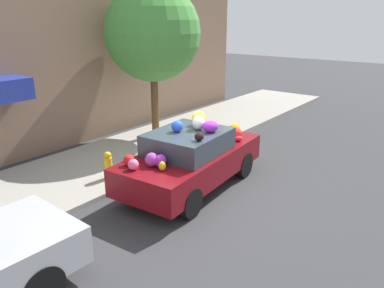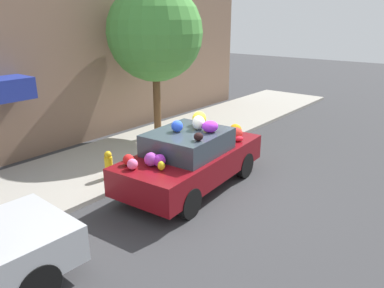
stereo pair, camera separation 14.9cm
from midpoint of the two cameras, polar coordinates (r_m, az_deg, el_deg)
name	(u,v)px [view 2 (the right image)]	position (r m, az deg, el deg)	size (l,w,h in m)	color
ground_plane	(189,186)	(9.19, 0.07, -6.37)	(60.00, 60.00, 0.00)	#38383A
sidewalk_curb	(116,159)	(10.92, -11.07, -2.20)	(24.00, 3.20, 0.11)	#9E998E
building_facade	(57,54)	(12.00, -19.49, 12.86)	(18.00, 1.20, 5.82)	#846651
street_tree	(155,33)	(12.12, -5.31, 16.48)	(3.00, 3.00, 4.83)	brown
fire_hydrant	(109,165)	(9.43, -12.13, -3.11)	(0.20, 0.20, 0.70)	gold
art_car	(192,157)	(8.82, 0.41, -2.03)	(4.10, 2.01, 1.77)	maroon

